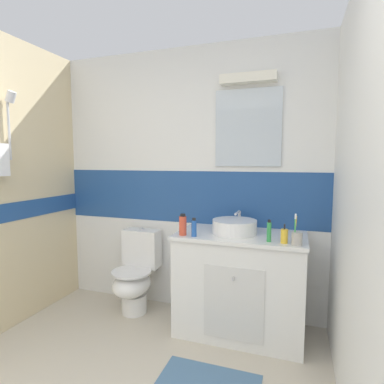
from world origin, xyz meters
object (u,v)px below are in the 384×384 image
Objects in this scene: soap_dispenser at (284,236)px; deodorant_spray_can at (194,228)px; toilet at (136,274)px; sink_basin at (235,226)px; mouthwash_bottle at (183,225)px; toothpaste_tube_upright at (269,231)px; toothbrush_cup at (297,237)px.

deodorant_spray_can reaches higher than soap_dispenser.
sink_basin is at bearing -2.97° from toilet.
mouthwash_bottle is (0.58, -0.25, 0.57)m from toilet.
deodorant_spray_can is (-0.69, -0.02, 0.02)m from soap_dispenser.
toothpaste_tube_upright is at bearing 1.02° from mouthwash_bottle.
sink_basin is 1.83× the size of toothbrush_cup.
sink_basin is 0.36m from deodorant_spray_can.
deodorant_spray_can is (-0.58, -0.03, -0.01)m from toothpaste_tube_upright.
soap_dispenser is 0.97× the size of deodorant_spray_can.
toothbrush_cup is at bearing -23.90° from sink_basin.
soap_dispenser is at bearing -2.57° from toothpaste_tube_upright.
toilet is at bearing 156.71° from mouthwash_bottle.
sink_basin is at bearing 154.50° from soap_dispenser.
deodorant_spray_can is at bearing 179.76° from toothbrush_cup.
toothpaste_tube_upright is at bearing -32.50° from sink_basin.
mouthwash_bottle is at bearing -179.48° from soap_dispenser.
mouthwash_bottle is at bearing 171.84° from deodorant_spray_can.
toothbrush_cup is 0.20m from toothpaste_tube_upright.
toilet is at bearing 177.03° from sink_basin.
toilet is 4.52× the size of mouthwash_bottle.
toilet is at bearing 169.94° from soap_dispenser.
soap_dispenser is at bearing -25.50° from sink_basin.
toilet is 5.43× the size of soap_dispenser.
toilet is 0.85m from mouthwash_bottle.
toothbrush_cup reaches higher than soap_dispenser.
mouthwash_bottle reaches higher than deodorant_spray_can.
toilet is 5.27× the size of deodorant_spray_can.
toothpaste_tube_upright reaches higher than sink_basin.
deodorant_spray_can is (0.68, -0.26, 0.56)m from toilet.
toothbrush_cup is at bearing -15.90° from soap_dispenser.
sink_basin reaches higher than deodorant_spray_can.
soap_dispenser is 0.11m from toothpaste_tube_upright.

